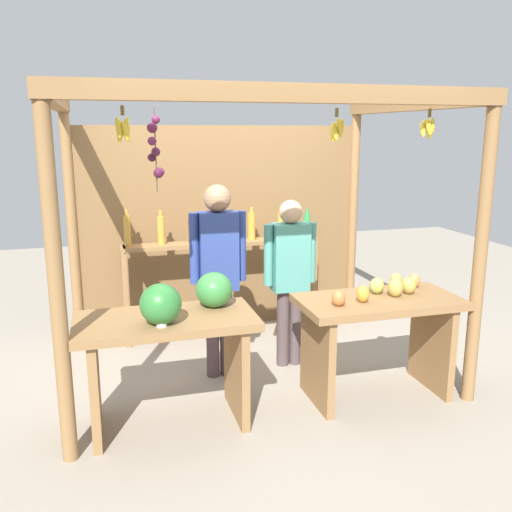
{
  "coord_description": "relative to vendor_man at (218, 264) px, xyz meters",
  "views": [
    {
      "loc": [
        -1.21,
        -4.5,
        2.09
      ],
      "look_at": [
        0.0,
        -0.22,
        1.07
      ],
      "focal_mm": 38.53,
      "sensor_mm": 36.0,
      "label": 1
    }
  ],
  "objects": [
    {
      "name": "fruit_counter_left",
      "position": [
        -0.48,
        -0.7,
        -0.32
      ],
      "size": [
        1.26,
        0.65,
        1.1
      ],
      "color": "olive",
      "rests_on": "ground"
    },
    {
      "name": "market_stall",
      "position": [
        0.3,
        0.62,
        0.4
      ],
      "size": [
        3.13,
        2.3,
        2.38
      ],
      "color": "olive",
      "rests_on": "ground"
    },
    {
      "name": "vendor_woman",
      "position": [
        0.66,
        0.06,
        -0.11
      ],
      "size": [
        0.48,
        0.2,
        1.51
      ],
      "rotation": [
        0.0,
        0.0,
        -0.2
      ],
      "color": "#4F4143",
      "rests_on": "ground"
    },
    {
      "name": "fruit_counter_right",
      "position": [
        1.14,
        -0.7,
        -0.4
      ],
      "size": [
        1.26,
        0.64,
        0.97
      ],
      "color": "olive",
      "rests_on": "ground"
    },
    {
      "name": "bottle_shelf_unit",
      "position": [
        0.23,
        0.94,
        -0.19
      ],
      "size": [
        2.01,
        0.22,
        1.36
      ],
      "color": "olive",
      "rests_on": "ground"
    },
    {
      "name": "vendor_man",
      "position": [
        0.0,
        0.0,
        0.0
      ],
      "size": [
        0.48,
        0.23,
        1.67
      ],
      "rotation": [
        0.0,
        0.0,
        0.1
      ],
      "color": "#56404A",
      "rests_on": "ground"
    },
    {
      "name": "ground_plane",
      "position": [
        0.3,
        0.12,
        -1.0
      ],
      "size": [
        12.0,
        12.0,
        0.0
      ],
      "primitive_type": "plane",
      "color": "gray",
      "rests_on": "ground"
    }
  ]
}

